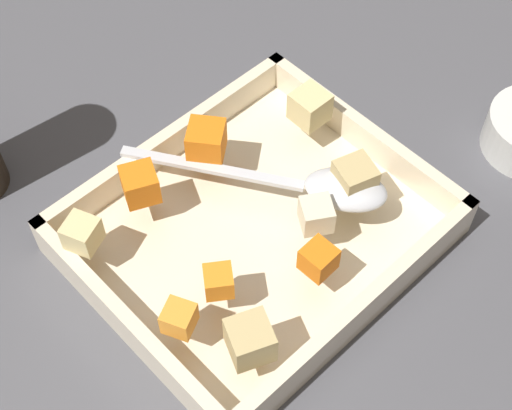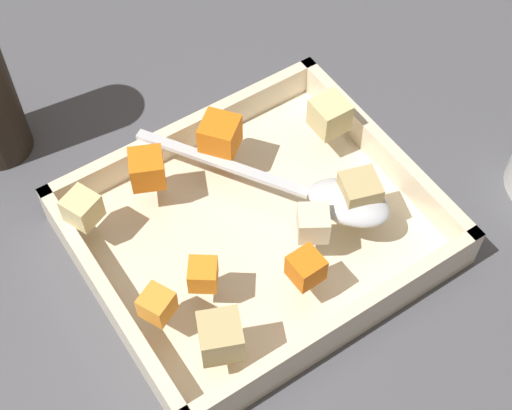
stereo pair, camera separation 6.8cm
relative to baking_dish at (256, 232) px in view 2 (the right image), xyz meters
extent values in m
plane|color=#4C4C51|center=(0.01, 0.02, -0.01)|extent=(4.00, 4.00, 0.00)
cube|color=beige|center=(0.00, 0.00, -0.01)|extent=(0.31, 0.26, 0.01)
cube|color=beige|center=(0.00, -0.13, 0.02)|extent=(0.31, 0.01, 0.03)
cube|color=beige|center=(0.00, 0.13, 0.02)|extent=(0.31, 0.01, 0.03)
cube|color=beige|center=(-0.15, 0.00, 0.02)|extent=(0.01, 0.26, 0.03)
cube|color=beige|center=(0.15, 0.00, 0.02)|extent=(0.01, 0.26, 0.03)
cube|color=orange|center=(-0.06, 0.08, 0.05)|extent=(0.04, 0.04, 0.03)
cube|color=orange|center=(0.00, -0.08, 0.05)|extent=(0.03, 0.03, 0.03)
cube|color=orange|center=(0.02, 0.08, 0.05)|extent=(0.05, 0.05, 0.03)
cube|color=orange|center=(-0.08, -0.04, 0.05)|extent=(0.03, 0.03, 0.02)
cube|color=orange|center=(-0.12, -0.04, 0.05)|extent=(0.03, 0.03, 0.02)
cube|color=tan|center=(0.08, -0.04, 0.05)|extent=(0.04, 0.04, 0.03)
cube|color=tan|center=(-0.09, -0.09, 0.05)|extent=(0.04, 0.04, 0.03)
cube|color=#E0CC89|center=(0.11, 0.04, 0.05)|extent=(0.03, 0.03, 0.03)
cube|color=#E0CC89|center=(-0.13, 0.08, 0.05)|extent=(0.04, 0.04, 0.03)
cube|color=beige|center=(0.03, -0.05, 0.05)|extent=(0.04, 0.04, 0.03)
ellipsoid|color=silver|center=(0.07, -0.04, 0.04)|extent=(0.08, 0.09, 0.02)
cube|color=silver|center=(0.00, 0.06, 0.04)|extent=(0.10, 0.15, 0.01)
camera|label=1|loc=(-0.27, -0.28, 0.60)|focal=54.33mm
camera|label=2|loc=(-0.22, -0.33, 0.60)|focal=54.33mm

